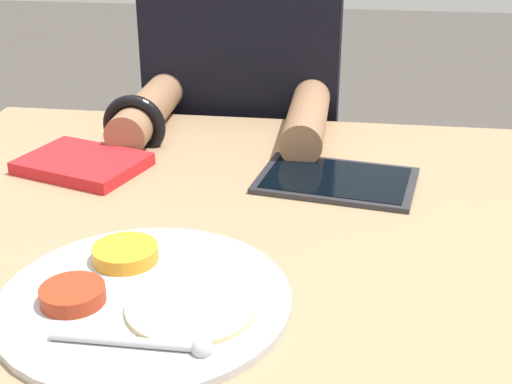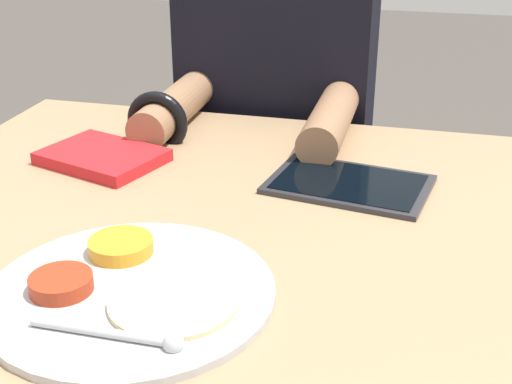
{
  "view_description": "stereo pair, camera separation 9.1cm",
  "coord_description": "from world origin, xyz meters",
  "views": [
    {
      "loc": [
        0.13,
        -0.81,
        1.21
      ],
      "look_at": [
        0.02,
        0.01,
        0.84
      ],
      "focal_mm": 50.0,
      "sensor_mm": 36.0,
      "label": 1
    },
    {
      "loc": [
        0.22,
        -0.79,
        1.21
      ],
      "look_at": [
        0.02,
        0.01,
        0.84
      ],
      "focal_mm": 50.0,
      "sensor_mm": 36.0,
      "label": 2
    }
  ],
  "objects": [
    {
      "name": "tablet_device",
      "position": [
        0.11,
        0.19,
        0.78
      ],
      "size": [
        0.26,
        0.19,
        0.01
      ],
      "color": "#28282D",
      "rests_on": "dining_table"
    },
    {
      "name": "person_diner",
      "position": [
        -0.09,
        0.61,
        0.59
      ],
      "size": [
        0.39,
        0.48,
        1.25
      ],
      "color": "black",
      "rests_on": "ground_plane"
    },
    {
      "name": "thali_tray",
      "position": [
        -0.09,
        -0.17,
        0.78
      ],
      "size": [
        0.32,
        0.32,
        0.03
      ],
      "color": "#B7BABF",
      "rests_on": "dining_table"
    },
    {
      "name": "red_notebook",
      "position": [
        -0.29,
        0.19,
        0.78
      ],
      "size": [
        0.22,
        0.19,
        0.02
      ],
      "color": "silver",
      "rests_on": "dining_table"
    }
  ]
}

